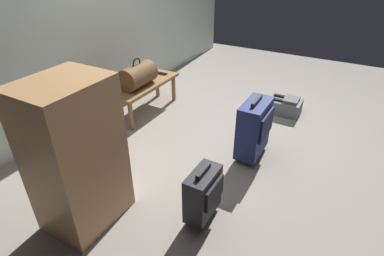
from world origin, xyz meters
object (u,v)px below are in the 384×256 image
object	(u,v)px
backpack_grey	(285,106)
suitcase_small_charcoal	(203,193)
suitcase_upright_navy	(254,128)
side_cabinet	(76,156)
cell_phone	(162,74)
duffel_bag_brown	(138,75)
bench	(144,88)

from	to	relation	value
backpack_grey	suitcase_small_charcoal	bearing A→B (deg)	177.48
suitcase_upright_navy	backpack_grey	size ratio (longest dim) A/B	1.61
suitcase_small_charcoal	side_cabinet	bearing A→B (deg)	117.82
cell_phone	side_cabinet	xyz separation A→B (m)	(-1.98, -0.65, 0.17)
duffel_bag_brown	suitcase_upright_navy	distance (m)	1.49
suitcase_small_charcoal	side_cabinet	world-z (taller)	side_cabinet
suitcase_upright_navy	backpack_grey	world-z (taller)	suitcase_upright_navy
backpack_grey	side_cabinet	world-z (taller)	side_cabinet
cell_phone	side_cabinet	size ratio (longest dim) A/B	0.13
bench	side_cabinet	size ratio (longest dim) A/B	0.91
bench	backpack_grey	bearing A→B (deg)	-62.18
bench	duffel_bag_brown	bearing A→B (deg)	180.00
side_cabinet	duffel_bag_brown	bearing A→B (deg)	23.54
cell_phone	suitcase_small_charcoal	bearing A→B (deg)	-137.91
backpack_grey	side_cabinet	xyz separation A→B (m)	(-2.42, 0.86, 0.46)
duffel_bag_brown	suitcase_small_charcoal	world-z (taller)	duffel_bag_brown
cell_phone	backpack_grey	distance (m)	1.59
bench	suitcase_small_charcoal	xyz separation A→B (m)	(-1.21, -1.43, -0.08)
bench	suitcase_small_charcoal	bearing A→B (deg)	-130.27
duffel_bag_brown	side_cabinet	world-z (taller)	side_cabinet
cell_phone	suitcase_small_charcoal	size ratio (longest dim) A/B	0.31
cell_phone	side_cabinet	bearing A→B (deg)	-161.81
bench	backpack_grey	world-z (taller)	bench
suitcase_upright_navy	side_cabinet	world-z (taller)	side_cabinet
bench	suitcase_upright_navy	size ratio (longest dim) A/B	1.64
duffel_bag_brown	cell_phone	xyz separation A→B (m)	(0.46, -0.01, -0.13)
cell_phone	duffel_bag_brown	bearing A→B (deg)	178.82
duffel_bag_brown	backpack_grey	distance (m)	1.81
cell_phone	backpack_grey	xyz separation A→B (m)	(0.44, -1.51, -0.28)
suitcase_small_charcoal	cell_phone	bearing A→B (deg)	42.09
duffel_bag_brown	side_cabinet	distance (m)	1.65
bench	duffel_bag_brown	distance (m)	0.21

